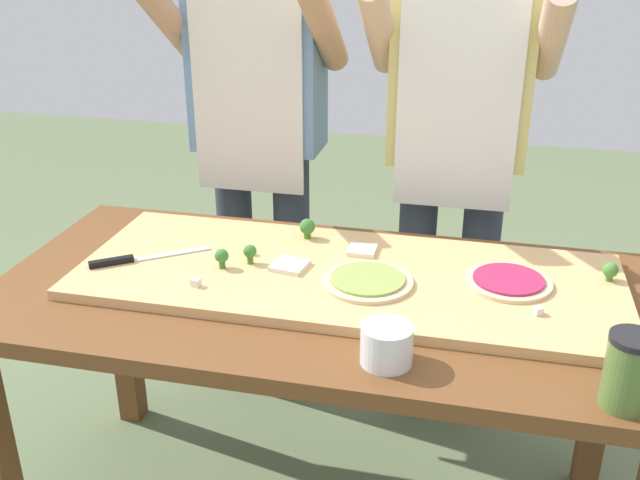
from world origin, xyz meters
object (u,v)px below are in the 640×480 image
Objects in this scene: flour_cup at (387,347)px; cook_right at (457,130)px; chefs_knife at (134,259)px; cheese_crumble_b at (196,283)px; cheese_crumble_c at (538,311)px; broccoli_floret_front_left at (307,227)px; pizza_slice_far_right at (290,265)px; cheese_crumble_a at (252,252)px; broccoli_floret_front_right at (222,257)px; broccoli_floret_back_left at (610,271)px; broccoli_floret_back_right at (250,252)px; sauce_jar at (629,371)px; cook_left at (258,118)px; pizza_whole_beet_magenta at (508,281)px; pizza_whole_pesto_green at (368,281)px; pizza_slice_far_left at (362,250)px; prep_table at (321,325)px.

cook_right reaches higher than flour_cup.
chefs_knife is 0.23m from cheese_crumble_b.
cheese_crumble_c is 0.38m from flour_cup.
broccoli_floret_front_left is 0.03× the size of cook_right.
cook_right reaches higher than pizza_slice_far_right.
cheese_crumble_c is at bearing -12.02° from cheese_crumble_a.
broccoli_floret_front_left is 2.83× the size of cheese_crumble_b.
broccoli_floret_front_right reaches higher than broccoli_floret_back_left.
sauce_jar reaches higher than broccoli_floret_back_right.
sauce_jar is at bearing -36.88° from broccoli_floret_front_left.
flour_cup reaches higher than broccoli_floret_back_left.
sauce_jar reaches higher than broccoli_floret_front_right.
cheese_crumble_a is 0.58m from cook_left.
cheese_crumble_c is (0.06, -0.13, 0.00)m from pizza_whole_beet_magenta.
pizza_whole_pesto_green is at bearing 107.07° from flour_cup.
broccoli_floret_front_left is (-0.16, 0.06, 0.03)m from pizza_slice_far_left.
chefs_knife is 5.16× the size of broccoli_floret_back_right.
broccoli_floret_back_left is (0.87, 0.11, -0.00)m from broccoli_floret_back_right.
chefs_knife and cheese_crumble_a have the same top height.
pizza_whole_beet_magenta is 1.92× the size of flour_cup.
broccoli_floret_front_left is 0.66m from cheese_crumble_c.
broccoli_floret_front_left is at bearing 31.31° from chefs_knife.
pizza_slice_far_right is at bearing 153.50° from sauce_jar.
pizza_whole_beet_magenta is at bearing 117.21° from sauce_jar.
flour_cup is 0.45m from sauce_jar.
chefs_knife is 13.36× the size of cheese_crumble_b.
pizza_whole_beet_magenta reaches higher than pizza_slice_far_right.
chefs_knife is 1.77× the size of sauce_jar.
cook_left is at bearing 98.62° from broccoli_floret_front_right.
broccoli_floret_back_left is 0.88m from cheese_crumble_a.
broccoli_floret_back_right and broccoli_floret_front_right have the same top height.
pizza_whole_beet_magenta is 0.98m from cook_left.
broccoli_floret_back_left reaches higher than prep_table.
sauce_jar is at bearing -93.58° from broccoli_floret_back_left.
sauce_jar is at bearing -26.37° from prep_table.
cheese_crumble_a is at bearing 164.07° from pizza_whole_pesto_green.
broccoli_floret_back_right reaches higher than cheese_crumble_a.
chefs_knife is at bearing -140.40° from cook_right.
pizza_slice_far_left is at bearing 106.05° from flour_cup.
pizza_slice_far_right is 0.05× the size of cook_right.
pizza_whole_beet_magenta is 13.22× the size of cheese_crumble_a.
cheese_crumble_c is (0.76, -0.06, -0.02)m from broccoli_floret_front_right.
broccoli_floret_front_left reaches higher than pizza_whole_beet_magenta.
cheese_crumble_a is at bearing -74.91° from cook_left.
pizza_whole_beet_magenta is at bearing -14.67° from pizza_slice_far_left.
pizza_whole_beet_magenta is 0.12× the size of cook_right.
cheese_crumble_b is at bearing -165.92° from pizza_whole_beet_magenta.
chefs_knife is 1.01m from cook_right.
prep_table is 6.11× the size of chefs_knife.
flour_cup is at bearing -20.29° from cheese_crumble_b.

